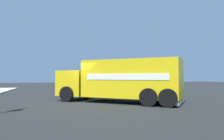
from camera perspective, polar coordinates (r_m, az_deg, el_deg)
The scene contains 3 objects.
ground_plane at distance 14.46m, azimuth -6.62°, elevation -8.28°, with size 100.00×100.00×0.00m, color black.
delivery_truck at distance 13.78m, azimuth 2.33°, elevation -2.70°, with size 7.08×7.81×2.68m.
pickup_navy at distance 23.29m, azimuth -2.78°, elevation -4.05°, with size 2.33×5.24×1.38m.
Camera 1 is at (14.21, -2.10, 1.62)m, focal length 34.26 mm.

